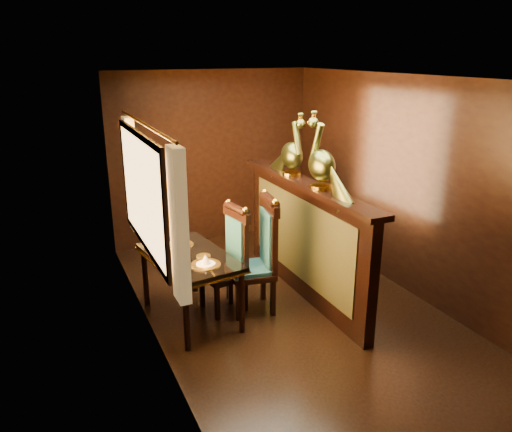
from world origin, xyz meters
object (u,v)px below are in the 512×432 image
object	(u,v)px
chair_right	(262,251)
peacock_right	(292,144)
chair_left	(231,254)
peacock_left	(322,151)
dining_table	(189,261)

from	to	relation	value
chair_right	peacock_right	bearing A→B (deg)	47.45
chair_right	chair_left	bearing A→B (deg)	156.33
chair_left	peacock_left	distance (m)	1.48
dining_table	chair_left	distance (m)	0.50
peacock_right	peacock_left	bearing A→B (deg)	-90.00
chair_left	chair_right	world-z (taller)	chair_right
chair_right	peacock_right	distance (m)	1.29
dining_table	peacock_right	bearing A→B (deg)	6.45
chair_left	chair_right	xyz separation A→B (m)	(0.28, -0.18, 0.06)
peacock_right	chair_left	bearing A→B (deg)	-161.33
dining_table	chair_left	world-z (taller)	chair_left
dining_table	chair_left	xyz separation A→B (m)	(0.50, 0.06, -0.03)
dining_table	chair_right	bearing A→B (deg)	-16.95
dining_table	peacock_left	size ratio (longest dim) A/B	1.67
chair_right	peacock_right	xyz separation A→B (m)	(0.60, 0.48, 1.04)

